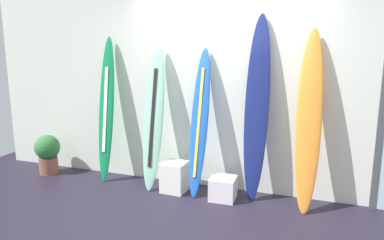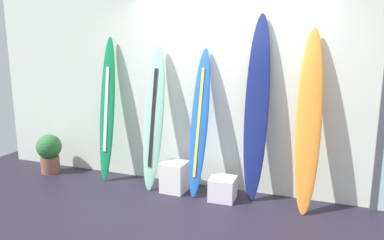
% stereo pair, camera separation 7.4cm
% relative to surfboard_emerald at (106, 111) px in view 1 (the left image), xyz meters
% --- Properties ---
extents(ground, '(8.00, 8.00, 0.04)m').
position_rel_surfboard_emerald_xyz_m(ground, '(1.65, -0.99, -1.01)').
color(ground, '#231E2D').
extents(wall_back, '(7.20, 0.20, 2.80)m').
position_rel_surfboard_emerald_xyz_m(wall_back, '(1.65, 0.31, 0.41)').
color(wall_back, silver).
rests_on(wall_back, ground).
extents(surfboard_emerald, '(0.23, 0.36, 2.02)m').
position_rel_surfboard_emerald_xyz_m(surfboard_emerald, '(0.00, 0.00, 0.00)').
color(surfboard_emerald, '#137E49').
rests_on(surfboard_emerald, ground).
extents(surfboard_seafoam, '(0.28, 0.46, 1.91)m').
position_rel_surfboard_emerald_xyz_m(surfboard_seafoam, '(0.75, -0.05, -0.04)').
color(surfboard_seafoam, '#8DC7AB').
rests_on(surfboard_seafoam, ground).
extents(surfboard_cobalt, '(0.24, 0.49, 1.87)m').
position_rel_surfboard_emerald_xyz_m(surfboard_cobalt, '(1.39, -0.04, -0.08)').
color(surfboard_cobalt, blue).
rests_on(surfboard_cobalt, ground).
extents(surfboard_navy, '(0.31, 0.33, 2.27)m').
position_rel_surfboard_emerald_xyz_m(surfboard_navy, '(2.09, 0.03, 0.12)').
color(surfboard_navy, navy).
rests_on(surfboard_navy, ground).
extents(surfboard_sunset, '(0.31, 0.49, 2.10)m').
position_rel_surfboard_emerald_xyz_m(surfboard_sunset, '(2.70, -0.06, 0.04)').
color(surfboard_sunset, orange).
rests_on(surfboard_sunset, ground).
extents(display_block_left, '(0.32, 0.32, 0.28)m').
position_rel_surfboard_emerald_xyz_m(display_block_left, '(1.74, -0.16, -0.85)').
color(display_block_left, white).
rests_on(display_block_left, ground).
extents(display_block_center, '(0.32, 0.32, 0.39)m').
position_rel_surfboard_emerald_xyz_m(display_block_center, '(1.07, -0.12, -0.80)').
color(display_block_center, white).
rests_on(display_block_center, ground).
extents(potted_plant, '(0.37, 0.37, 0.59)m').
position_rel_surfboard_emerald_xyz_m(potted_plant, '(-0.98, -0.12, -0.67)').
color(potted_plant, brown).
rests_on(potted_plant, ground).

